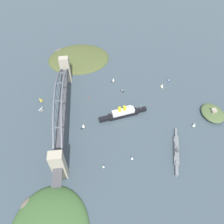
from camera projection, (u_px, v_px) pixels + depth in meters
The scene contains 17 objects.
ground_plane at pixel (66, 119), 352.99m from camera, with size 1400.00×1400.00×0.00m, color #3D4C56.
harbor_arch_bridge at pixel (63, 107), 331.02m from camera, with size 261.89×17.22×64.78m.
headland_west_shore at pixel (78, 58), 472.50m from camera, with size 118.87×135.84×17.65m.
ocean_liner at pixel (123, 113), 353.00m from camera, with size 24.38×84.28×21.68m.
naval_cruiser at pixel (176, 150), 308.26m from camera, with size 78.40×26.35×16.80m.
fort_island_mid_harbor at pixel (213, 113), 355.86m from camera, with size 45.63×36.97×13.66m.
seaplane_taxiing_near_bridge at pixel (41, 101), 379.05m from camera, with size 9.86×8.01×5.01m.
seaplane_second_in_formation at pixel (41, 110), 364.00m from camera, with size 9.87×8.39×5.16m.
small_boat_0 at pixel (122, 91), 398.38m from camera, with size 7.67×6.42×2.47m.
small_boat_1 at pixel (103, 166), 290.92m from camera, with size 4.39×6.12×6.90m.
small_boat_2 at pixel (194, 125), 338.67m from camera, with size 5.62×8.92×9.89m.
small_boat_3 at pixel (169, 81), 418.83m from camera, with size 8.49×2.39×2.47m.
small_boat_4 at pixel (83, 126), 337.74m from camera, with size 8.02×8.61×9.25m.
small_boat_5 at pixel (113, 80), 415.09m from camera, with size 6.09×8.95×9.50m.
small_boat_6 at pixel (132, 158), 299.87m from camera, with size 4.73×7.07×6.41m.
small_boat_7 at pixel (162, 86), 403.17m from camera, with size 9.24×6.12×9.76m.
channel_marker_buoy at pixel (88, 97), 386.67m from camera, with size 2.20×2.20×2.75m.
Camera 1 is at (234.41, 54.36, 270.19)m, focal length 33.53 mm.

